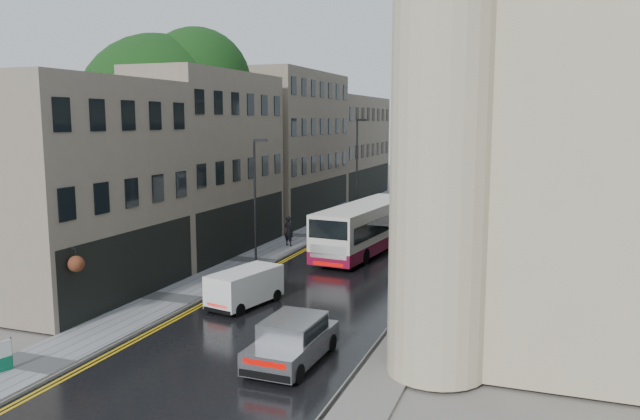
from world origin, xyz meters
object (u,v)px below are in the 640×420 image
Objects in this scene: estate_sign at (3,356)px; pedestrian at (289,231)px; cream_bus at (327,235)px; lamp_post_far at (357,169)px; tree_near at (159,141)px; navy_van at (330,223)px; lamp_post_near at (255,202)px; tree_far at (256,145)px; silver_hatchback at (249,351)px; white_lorry at (439,211)px; white_van at (213,292)px.

pedestrian is at bearing 103.27° from estate_sign.
lamp_post_far is at bearing 106.15° from cream_bus.
estate_sign is (6.25, -18.30, -6.32)m from tree_near.
lamp_post_near reaches higher than navy_van.
tree_far is at bearing -137.24° from lamp_post_far.
tree_near is 2.99× the size of navy_van.
tree_far is 11.56m from navy_van.
estate_sign is at bearing -79.23° from tree_far.
estate_sign is (-1.04, -16.66, -3.02)m from lamp_post_near.
estate_sign is (-7.56, -2.66, -0.19)m from silver_hatchback.
cream_bus is 10.93m from white_lorry.
navy_van is at bearing 113.06° from cream_bus.
navy_van is 3.68m from pedestrian.
cream_bus is at bearing -62.58° from lamp_post_far.
white_lorry reaches higher than navy_van.
pedestrian is at bearing 110.74° from silver_hatchback.
lamp_post_near is (-1.94, 8.29, 2.78)m from white_van.
silver_hatchback is 4.21× the size of estate_sign.
silver_hatchback is 15.70m from lamp_post_near.
tree_near is at bearing -91.32° from tree_far.
estate_sign is at bearing -71.13° from tree_near.
estate_sign is at bearing -111.61° from lamp_post_near.
white_lorry is at bearing 37.85° from lamp_post_near.
tree_near is 1.97× the size of white_lorry.
white_lorry is 1.00× the size of lamp_post_near.
lamp_post_near is (7.29, -1.63, -3.30)m from tree_near.
silver_hatchback is 33.00m from lamp_post_far.
navy_van is (8.80, 7.00, -5.74)m from tree_near.
tree_far is (0.30, 13.00, -0.72)m from tree_near.
lamp_post_near is 0.86× the size of lamp_post_far.
white_lorry is 6.99× the size of estate_sign.
silver_hatchback is at bearing -77.20° from navy_van.
white_lorry is 7.75m from navy_van.
cream_bus is (10.42, -12.12, -4.67)m from tree_far.
navy_van is at bearing -67.15° from lamp_post_far.
white_lorry is 3.63× the size of pedestrian.
white_van is (-1.49, -10.80, -0.70)m from cream_bus.
lamp_post_near is 6.98× the size of estate_sign.
estate_sign is (-2.98, -8.38, -0.23)m from white_van.
navy_van is 10.14m from lamp_post_far.
cream_bus reaches higher than navy_van.
lamp_post_far reaches higher than pedestrian.
silver_hatchback is at bearing -86.24° from white_lorry.
lamp_post_near reaches higher than silver_hatchback.
tree_far is 16.65m from cream_bus.
tree_near is 12.63m from navy_van.
cream_bus is 4.69m from pedestrian.
tree_near is at bearing -141.21° from navy_van.
pedestrian reaches higher than white_van.
tree_near is 13.76× the size of estate_sign.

